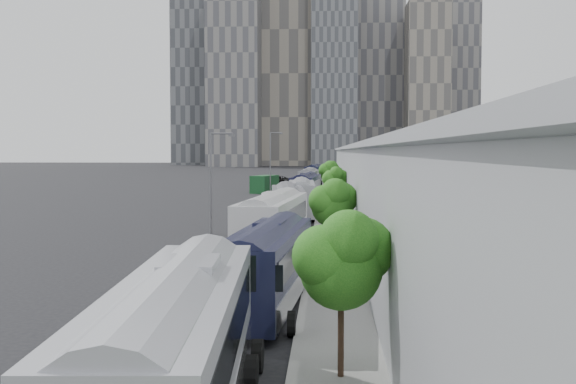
# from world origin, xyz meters

# --- Properties ---
(sidewalk) EXTENTS (10.00, 170.00, 0.12)m
(sidewalk) POSITION_xyz_m (9.00, 55.00, 0.06)
(sidewalk) COLOR gray
(sidewalk) RESTS_ON ground
(lane_line) EXTENTS (0.12, 160.00, 0.02)m
(lane_line) POSITION_xyz_m (-1.50, 55.00, 0.01)
(lane_line) COLOR gold
(lane_line) RESTS_ON ground
(depot) EXTENTS (12.45, 160.40, 7.20)m
(depot) POSITION_xyz_m (12.99, 55.00, 3.51)
(depot) COLOR gray
(depot) RESTS_ON ground
(skyline) EXTENTS (145.00, 64.00, 120.00)m
(skyline) POSITION_xyz_m (-2.90, 324.16, 50.85)
(skyline) COLOR slate
(skyline) RESTS_ON ground
(bus_0) EXTENTS (3.50, 13.67, 3.96)m
(bus_0) POSITION_xyz_m (1.74, 5.50, 1.67)
(bus_0) COLOR #9B9CA5
(bus_0) RESTS_ON ground
(bus_1) EXTENTS (3.38, 12.47, 3.60)m
(bus_1) POSITION_xyz_m (2.67, 19.37, 1.52)
(bus_1) COLOR #161832
(bus_1) RESTS_ON ground
(bus_2) EXTENTS (3.90, 13.92, 4.02)m
(bus_2) POSITION_xyz_m (1.76, 34.42, 1.70)
(bus_2) COLOR silver
(bus_2) RESTS_ON ground
(bus_3) EXTENTS (3.64, 13.30, 3.84)m
(bus_3) POSITION_xyz_m (1.82, 49.65, 1.62)
(bus_3) COLOR slate
(bus_3) RESTS_ON ground
(bus_4) EXTENTS (3.06, 13.14, 3.82)m
(bus_4) POSITION_xyz_m (2.53, 61.77, 1.61)
(bus_4) COLOR #999AA2
(bus_4) RESTS_ON ground
(bus_5) EXTENTS (3.57, 13.59, 3.93)m
(bus_5) POSITION_xyz_m (2.53, 77.78, 1.66)
(bus_5) COLOR black
(bus_5) RESTS_ON ground
(bus_6) EXTENTS (2.82, 12.49, 3.64)m
(bus_6) POSITION_xyz_m (2.29, 88.16, 1.53)
(bus_6) COLOR silver
(bus_6) RESTS_ON ground
(bus_7) EXTENTS (3.31, 13.28, 3.85)m
(bus_7) POSITION_xyz_m (2.28, 104.75, 1.62)
(bus_7) COLOR slate
(bus_7) RESTS_ON ground
(bus_8) EXTENTS (2.92, 12.53, 3.64)m
(bus_8) POSITION_xyz_m (2.08, 116.44, 1.54)
(bus_8) COLOR #989BA1
(bus_8) RESTS_ON ground
(bus_9) EXTENTS (3.66, 13.82, 3.99)m
(bus_9) POSITION_xyz_m (2.60, 131.11, 1.69)
(bus_9) COLOR black
(bus_9) RESTS_ON ground
(tree_0) EXTENTS (2.43, 2.43, 4.87)m
(tree_0) POSITION_xyz_m (5.58, 10.07, 3.64)
(tree_0) COLOR black
(tree_0) RESTS_ON ground
(tree_1) EXTENTS (2.63, 2.63, 4.87)m
(tree_1) POSITION_xyz_m (5.47, 34.97, 3.55)
(tree_1) COLOR black
(tree_1) RESTS_ON ground
(tree_2) EXTENTS (1.90, 1.90, 4.88)m
(tree_2) POSITION_xyz_m (5.85, 58.47, 3.90)
(tree_2) COLOR black
(tree_2) RESTS_ON ground
(tree_3) EXTENTS (1.75, 1.75, 4.32)m
(tree_3) POSITION_xyz_m (5.93, 83.09, 3.41)
(tree_3) COLOR black
(tree_3) RESTS_ON ground
(tree_4) EXTENTS (2.92, 2.92, 5.13)m
(tree_4) POSITION_xyz_m (5.34, 104.76, 3.66)
(tree_4) COLOR black
(tree_4) RESTS_ON ground
(tree_5) EXTENTS (1.50, 1.50, 4.36)m
(tree_5) POSITION_xyz_m (6.05, 129.73, 3.55)
(tree_5) COLOR black
(tree_5) RESTS_ON ground
(street_lamp_near) EXTENTS (2.04, 0.22, 8.18)m
(street_lamp_near) POSITION_xyz_m (-3.99, 46.73, 4.77)
(street_lamp_near) COLOR #59595E
(street_lamp_near) RESTS_ON ground
(street_lamp_far) EXTENTS (2.04, 0.22, 9.61)m
(street_lamp_far) POSITION_xyz_m (-3.55, 101.13, 5.50)
(street_lamp_far) COLOR #59595E
(street_lamp_far) RESTS_ON ground
(shipping_container) EXTENTS (4.30, 6.71, 2.78)m
(shipping_container) POSITION_xyz_m (-4.85, 103.78, 1.39)
(shipping_container) COLOR #133D1D
(shipping_container) RESTS_ON ground
(suv) EXTENTS (3.86, 6.27, 1.62)m
(suv) POSITION_xyz_m (-4.59, 134.76, 0.81)
(suv) COLOR black
(suv) RESTS_ON ground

